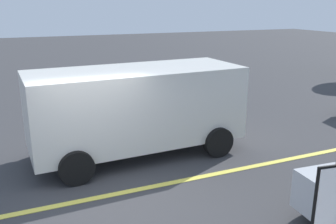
# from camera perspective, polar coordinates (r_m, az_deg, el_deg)

# --- Properties ---
(ground_plane) EXTENTS (80.00, 80.00, 0.00)m
(ground_plane) POSITION_cam_1_polar(r_m,az_deg,el_deg) (7.66, -9.55, -12.74)
(ground_plane) COLOR #38383A
(lane_marking_centre) EXTENTS (28.00, 0.16, 0.01)m
(lane_marking_centre) POSITION_cam_1_polar(r_m,az_deg,el_deg) (8.74, 10.11, -8.88)
(lane_marking_centre) COLOR #E0D14C
(white_van) EXTENTS (5.27, 2.41, 2.20)m
(white_van) POSITION_cam_1_polar(r_m,az_deg,el_deg) (9.15, -4.98, 0.89)
(white_van) COLOR silver
(white_van) RESTS_ON ground_plane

